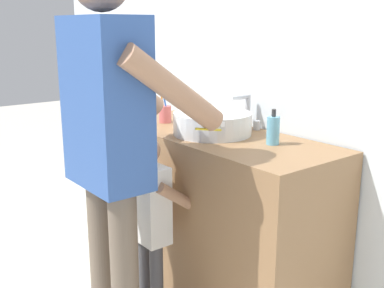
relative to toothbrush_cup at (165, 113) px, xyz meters
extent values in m
cube|color=silver|center=(0.39, 0.36, 0.40)|extent=(4.40, 0.08, 2.70)
cube|color=olive|center=(0.39, 0.04, -0.50)|extent=(1.35, 0.54, 0.90)
cylinder|color=silver|center=(0.39, 0.02, 0.00)|extent=(0.40, 0.40, 0.11)
cylinder|color=beige|center=(0.39, 0.02, 0.01)|extent=(0.32, 0.32, 0.09)
cylinder|color=#B7BABF|center=(0.39, 0.27, 0.04)|extent=(0.03, 0.03, 0.18)
cylinder|color=#B7BABF|center=(0.39, 0.21, 0.12)|extent=(0.02, 0.12, 0.02)
cylinder|color=#B7BABF|center=(0.32, 0.27, -0.03)|extent=(0.04, 0.04, 0.05)
cylinder|color=#B7BABF|center=(0.46, 0.27, -0.03)|extent=(0.04, 0.04, 0.05)
cylinder|color=#D86666|center=(0.00, 0.00, -0.01)|extent=(0.07, 0.07, 0.09)
cylinder|color=orange|center=(0.00, -0.01, 0.05)|extent=(0.04, 0.01, 0.17)
cube|color=white|center=(0.00, -0.01, 0.14)|extent=(0.01, 0.02, 0.02)
cylinder|color=blue|center=(0.01, 0.00, 0.05)|extent=(0.02, 0.04, 0.17)
cube|color=white|center=(0.01, 0.00, 0.14)|extent=(0.01, 0.02, 0.02)
cylinder|color=#66B2D1|center=(0.72, 0.10, 0.01)|extent=(0.06, 0.06, 0.13)
cylinder|color=#2D2D2D|center=(0.72, 0.10, 0.09)|extent=(0.02, 0.02, 0.04)
cylinder|color=#47474C|center=(0.33, -0.37, -0.74)|extent=(0.07, 0.07, 0.43)
cylinder|color=#47474C|center=(0.44, -0.37, -0.74)|extent=(0.07, 0.07, 0.43)
cube|color=white|center=(0.39, -0.37, -0.33)|extent=(0.22, 0.12, 0.38)
sphere|color=#A87A5B|center=(0.39, -0.37, -0.08)|extent=(0.12, 0.12, 0.12)
cylinder|color=#A87A5B|center=(0.27, -0.27, -0.30)|extent=(0.05, 0.26, 0.20)
cylinder|color=#A87A5B|center=(0.51, -0.27, -0.30)|extent=(0.05, 0.26, 0.20)
cylinder|color=#6B5B4C|center=(0.37, -0.61, -0.56)|extent=(0.12, 0.12, 0.79)
cylinder|color=#6B5B4C|center=(0.56, -0.61, -0.56)|extent=(0.12, 0.12, 0.79)
cube|color=#33569E|center=(0.46, -0.61, 0.18)|extent=(0.39, 0.22, 0.68)
cylinder|color=#A87A5B|center=(0.25, -0.43, 0.24)|extent=(0.10, 0.48, 0.37)
cylinder|color=#A87A5B|center=(0.68, -0.43, 0.24)|extent=(0.10, 0.48, 0.37)
cylinder|color=yellow|center=(0.68, -0.25, 0.06)|extent=(0.01, 0.14, 0.03)
cube|color=white|center=(0.68, -0.18, 0.07)|extent=(0.01, 0.02, 0.02)
camera|label=1|loc=(2.15, -1.50, 0.48)|focal=44.11mm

